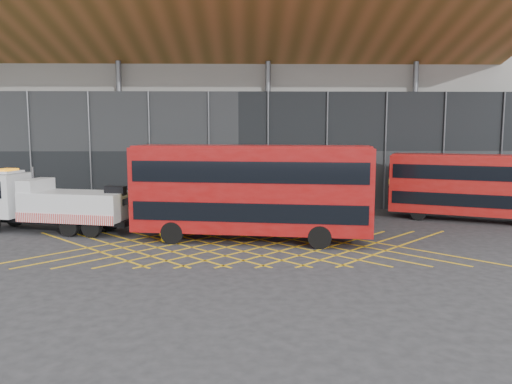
{
  "coord_description": "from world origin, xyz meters",
  "views": [
    {
      "loc": [
        2.54,
        -22.64,
        5.36
      ],
      "look_at": [
        3.0,
        1.5,
        2.4
      ],
      "focal_mm": 35.0,
      "sensor_mm": 36.0,
      "label": 1
    }
  ],
  "objects_px": {
    "worker": "(163,226)",
    "bus_towed": "(251,188)",
    "bus_second": "(476,185)",
    "recovery_truck": "(48,203)"
  },
  "relations": [
    {
      "from": "worker",
      "to": "bus_towed",
      "type": "bearing_deg",
      "value": -114.15
    },
    {
      "from": "bus_towed",
      "to": "worker",
      "type": "relative_size",
      "value": 7.53
    },
    {
      "from": "bus_towed",
      "to": "bus_second",
      "type": "height_order",
      "value": "bus_towed"
    },
    {
      "from": "bus_towed",
      "to": "worker",
      "type": "xyz_separation_m",
      "value": [
        -4.33,
        0.01,
        -1.81
      ]
    },
    {
      "from": "recovery_truck",
      "to": "bus_second",
      "type": "height_order",
      "value": "bus_second"
    },
    {
      "from": "bus_second",
      "to": "worker",
      "type": "distance_m",
      "value": 18.48
    },
    {
      "from": "recovery_truck",
      "to": "bus_towed",
      "type": "xyz_separation_m",
      "value": [
        10.82,
        -2.56,
        1.03
      ]
    },
    {
      "from": "bus_towed",
      "to": "worker",
      "type": "distance_m",
      "value": 4.69
    },
    {
      "from": "worker",
      "to": "bus_second",
      "type": "bearing_deg",
      "value": -97.84
    },
    {
      "from": "recovery_truck",
      "to": "worker",
      "type": "bearing_deg",
      "value": -8.11
    }
  ]
}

